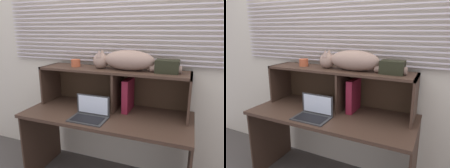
# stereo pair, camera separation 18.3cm
# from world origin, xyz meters

# --- Properties ---
(back_panel_with_blinds) EXTENTS (4.40, 0.08, 2.50)m
(back_panel_with_blinds) POSITION_xyz_m (0.00, 0.55, 1.26)
(back_panel_with_blinds) COLOR beige
(back_panel_with_blinds) RESTS_ON ground
(desk) EXTENTS (1.56, 0.68, 0.77)m
(desk) POSITION_xyz_m (0.00, 0.17, 0.63)
(desk) COLOR #402C20
(desk) RESTS_ON ground
(hutch_shelf_unit) EXTENTS (1.47, 0.35, 0.40)m
(hutch_shelf_unit) POSITION_xyz_m (0.01, 0.36, 1.06)
(hutch_shelf_unit) COLOR #402C20
(hutch_shelf_unit) RESTS_ON desk
(cat) EXTENTS (0.83, 0.20, 0.19)m
(cat) POSITION_xyz_m (0.14, 0.33, 1.26)
(cat) COLOR gray
(cat) RESTS_ON hutch_shelf_unit
(laptop) EXTENTS (0.32, 0.21, 0.20)m
(laptop) POSITION_xyz_m (-0.09, 0.02, 0.81)
(laptop) COLOR #323232
(laptop) RESTS_ON desk
(binder_upright) EXTENTS (0.06, 0.24, 0.31)m
(binder_upright) POSITION_xyz_m (0.17, 0.33, 0.93)
(binder_upright) COLOR maroon
(binder_upright) RESTS_ON desk
(book_stack) EXTENTS (0.19, 0.26, 0.07)m
(book_stack) POSITION_xyz_m (-0.23, 0.33, 0.80)
(book_stack) COLOR #4F5C50
(book_stack) RESTS_ON desk
(small_basket) EXTENTS (0.09, 0.09, 0.07)m
(small_basket) POSITION_xyz_m (-0.40, 0.33, 1.21)
(small_basket) COLOR #B85432
(small_basket) RESTS_ON hutch_shelf_unit
(storage_box) EXTENTS (0.20, 0.14, 0.11)m
(storage_box) POSITION_xyz_m (0.52, 0.33, 1.23)
(storage_box) COLOR black
(storage_box) RESTS_ON hutch_shelf_unit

